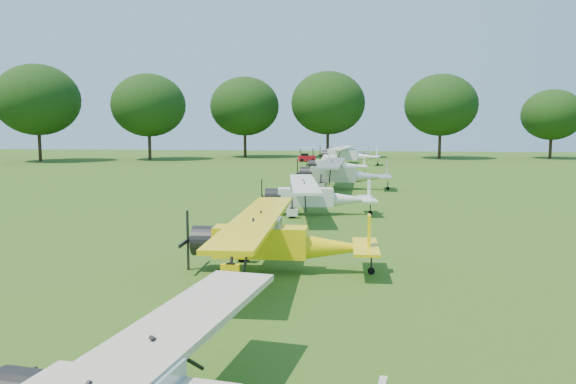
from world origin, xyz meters
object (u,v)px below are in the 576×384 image
Objects in this scene: aircraft_6 at (347,154)px; golf_cart at (306,157)px; aircraft_4 at (340,172)px; aircraft_5 at (335,163)px; aircraft_2 at (275,237)px; aircraft_7 at (349,151)px; aircraft_3 at (314,194)px.

golf_cart is (-5.58, 5.80, -0.75)m from aircraft_6.
aircraft_4 reaches higher than aircraft_5.
aircraft_7 is at bearing 87.24° from aircraft_2.
aircraft_2 is 24.58m from aircraft_4.
aircraft_6 reaches higher than aircraft_2.
aircraft_5 is (0.41, 37.55, -0.06)m from aircraft_2.
aircraft_2 reaches higher than golf_cart.
aircraft_3 is 53.31m from aircraft_7.
aircraft_2 is 37.55m from aircraft_5.
aircraft_2 is 1.10× the size of aircraft_7.
aircraft_6 is at bearing 80.67° from aircraft_3.
aircraft_3 is at bearing -93.64° from aircraft_4.
aircraft_4 reaches higher than aircraft_7.
aircraft_4 reaches higher than aircraft_3.
golf_cart is at bearing 101.34° from aircraft_5.
aircraft_2 is at bearing -92.20° from aircraft_4.
aircraft_6 is (1.41, 51.34, 0.21)m from aircraft_2.
aircraft_3 is at bearing -91.92° from aircraft_5.
aircraft_4 is 40.76m from aircraft_7.
aircraft_5 is 3.94× the size of golf_cart.
aircraft_4 reaches higher than golf_cart.
aircraft_5 is (0.05, 25.54, -0.02)m from aircraft_3.
aircraft_6 is at bearing 84.04° from aircraft_5.
aircraft_5 is at bearing 87.89° from aircraft_2.
aircraft_2 is 1.03× the size of aircraft_3.
aircraft_6 reaches higher than aircraft_5.
aircraft_5 is (-0.97, 13.00, -0.21)m from aircraft_4.
aircraft_3 is 45.36m from golf_cart.
aircraft_2 is 1.05× the size of aircraft_5.
aircraft_6 is (0.03, 26.79, 0.06)m from aircraft_4.
aircraft_4 is at bearing 77.54° from aircraft_3.
aircraft_5 is 1.04× the size of aircraft_7.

